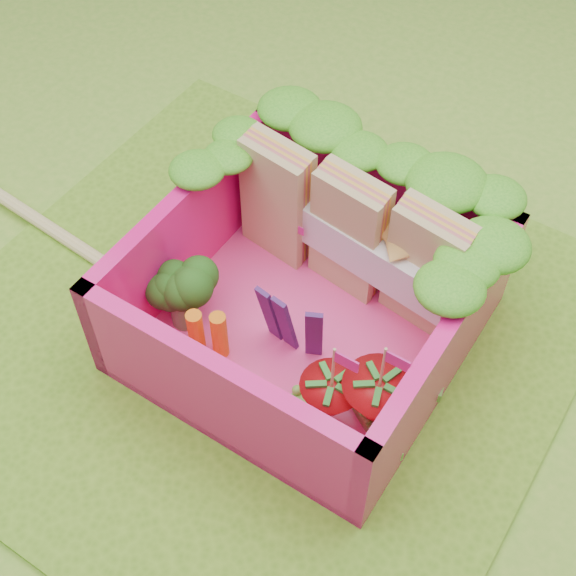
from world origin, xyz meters
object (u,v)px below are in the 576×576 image
Objects in this scene: bento_box at (307,294)px; chopsticks at (65,238)px; strawberry_left at (331,401)px; strawberry_right at (377,404)px; sandwich_stack at (350,233)px; broccoli at (182,295)px.

bento_box reaches higher than chopsticks.
bento_box is 0.47m from strawberry_left.
strawberry_left is at bearing -154.62° from strawberry_right.
bento_box is 2.66× the size of strawberry_left.
sandwich_stack is at bearing 128.51° from strawberry_right.
bento_box is 0.55m from strawberry_right.
sandwich_stack is 2.24× the size of strawberry_left.
chopsticks is at bearing -172.09° from bento_box.
strawberry_left is at bearing -64.98° from sandwich_stack.
bento_box reaches higher than broccoli.
strawberry_right is at bearing -2.72° from chopsticks.
bento_box is at bearing -90.97° from sandwich_stack.
bento_box reaches higher than strawberry_left.
strawberry_left reaches higher than chopsticks.
chopsticks is (-1.27, -0.51, -0.32)m from sandwich_stack.
bento_box is 0.55× the size of chopsticks.
strawberry_right reaches higher than strawberry_left.
strawberry_right reaches higher than broccoli.
strawberry_right is (0.94, 0.00, -0.03)m from broccoli.
sandwich_stack is 2.08× the size of strawberry_right.
strawberry_left is 1.60m from chopsticks.
chopsticks is (-1.74, 0.08, -0.17)m from strawberry_right.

